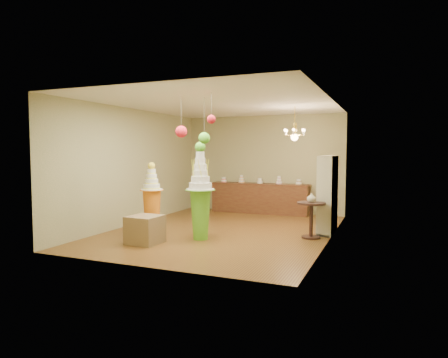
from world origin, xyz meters
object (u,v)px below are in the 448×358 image
at_px(pedestal_orange, 152,207).
at_px(sideboard, 260,198).
at_px(pedestal_green, 200,201).
at_px(round_table, 311,215).

distance_m(pedestal_orange, sideboard, 4.31).
bearing_deg(pedestal_green, pedestal_orange, -173.83).
height_order(pedestal_orange, round_table, pedestal_orange).
distance_m(pedestal_orange, round_table, 3.53).
relative_size(pedestal_green, sideboard, 0.69).
distance_m(pedestal_green, round_table, 2.44).
bearing_deg(round_table, pedestal_green, -154.62).
bearing_deg(pedestal_green, round_table, 25.38).
height_order(pedestal_green, sideboard, pedestal_green).
distance_m(pedestal_green, sideboard, 4.01).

